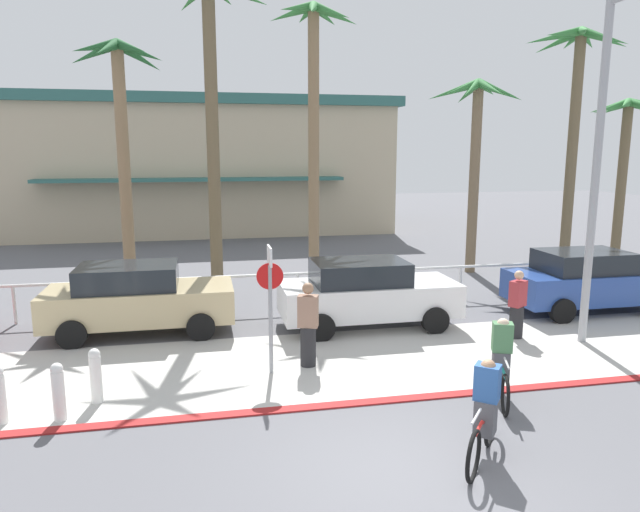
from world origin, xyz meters
The scene contains 22 objects.
ground_plane centered at (0.00, 10.00, 0.00)m, with size 80.00×80.00×0.00m, color #5B5B60.
sidewalk_strip centered at (0.00, 4.20, 0.01)m, with size 44.00×4.00×0.02m, color beige.
curb_paint centered at (0.00, 2.20, 0.01)m, with size 44.00×0.24×0.03m, color maroon.
building_backdrop centered at (-2.87, 26.52, 3.57)m, with size 21.26×10.46×7.09m.
rail_fence centered at (0.00, 8.50, 0.84)m, with size 19.54×0.08×1.04m.
stop_sign_bike_lane centered at (-1.30, 3.89, 1.68)m, with size 0.52×0.56×2.56m.
bollard_1 centered at (-4.46, 3.15, 0.52)m, with size 0.20×0.20×1.00m.
bollard_2 centered at (-4.93, 2.55, 0.52)m, with size 0.20×0.20×1.00m.
streetlight_curb centered at (5.97, 4.13, 4.28)m, with size 0.24×2.54×7.50m.
palm_tree_0 centered at (-4.77, 11.26, 5.53)m, with size 2.81×3.10×7.53m.
palm_tree_1 centered at (-2.18, 10.08, 6.37)m, with size 3.28×3.04×9.02m.
palm_tree_2 centered at (1.13, 11.88, 6.44)m, with size 2.88×3.11×8.98m.
palm_tree_3 centered at (7.00, 12.21, 5.21)m, with size 3.17×3.44×6.82m.
palm_tree_4 centered at (10.12, 11.25, 6.48)m, with size 3.60×3.25×8.47m.
palm_tree_5 centered at (13.04, 12.19, 4.86)m, with size 3.12×3.16×6.28m.
car_tan_1 centered at (-4.13, 7.13, 0.87)m, with size 4.40×2.02×1.69m.
car_white_2 centered at (1.41, 6.53, 0.87)m, with size 4.40×2.02×1.69m.
car_blue_3 centered at (7.74, 6.65, 0.87)m, with size 4.40×2.02×1.69m.
cyclist_red_0 centered at (1.31, 0.11, 0.69)m, with size 1.20×1.44×1.50m.
cyclist_teal_1 centered at (2.55, 1.91, 0.69)m, with size 0.71×1.72×1.50m.
pedestrian_0 centered at (-0.52, 4.13, 0.82)m, with size 0.46×0.41×1.76m.
pedestrian_1 centered at (4.60, 4.92, 0.75)m, with size 0.48×0.44×1.63m.
Camera 1 is at (-2.53, -6.92, 4.36)m, focal length 32.34 mm.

